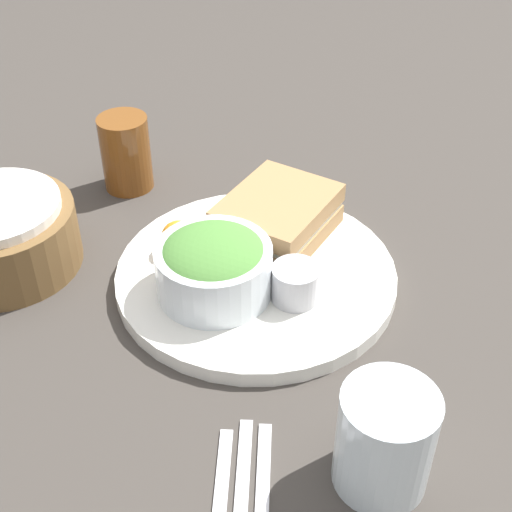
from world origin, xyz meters
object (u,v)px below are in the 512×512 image
Objects in this scene: bread_basket at (0,235)px; fork at (262,500)px; drink_glass at (126,153)px; knife at (241,499)px; sandwich at (278,217)px; spoon at (220,498)px; plate at (256,276)px; salad_bowl at (214,265)px; dressing_cup at (295,283)px; water_glass at (385,440)px.

bread_basket reaches higher than fork.
knife is (-0.37, -0.38, -0.05)m from drink_glass.
sandwich is 0.25m from drink_glass.
spoon is at bearing -161.32° from sandwich.
bread_basket is at bearing 110.95° from plate.
knife is at bearing -154.78° from plate.
drink_glass is at bearing -161.09° from spoon.
salad_bowl is 0.76× the size of knife.
sandwich is 2.77× the size of dressing_cup.
fork is at bearing -108.96° from bread_basket.
spoon is (-0.37, -0.36, -0.05)m from drink_glass.
drink_glass reaches higher than water_glass.
drink_glass is 1.02× the size of water_glass.
fork is (-0.33, -0.15, -0.04)m from sandwich.
salad_bowl is 0.26m from knife.
salad_bowl reaches higher than fork.
water_glass is (-0.08, -0.51, 0.01)m from bread_basket.
sandwich is 1.43× the size of water_glass.
dressing_cup is at bearing -69.76° from salad_bowl.
sandwich is at bearing 35.85° from dressing_cup.
drink_glass is at bearing -159.25° from knife.
bread_basket reaches higher than spoon.
salad_bowl is 0.26m from spoon.
salad_bowl reaches higher than knife.
fork is at bearing -161.14° from dressing_cup.
water_glass reaches higher than plate.
bread_basket is at bearing -134.18° from fork.
salad_bowl reaches higher than bread_basket.
fork and knife have the same top height.
fork is at bearing -151.24° from plate.
plate is at bearing -173.44° from sandwich.
dressing_cup is 0.51× the size of drink_glass.
spoon is (-0.25, -0.05, -0.04)m from dressing_cup.
plate is at bearing 180.00° from knife.
plate is 2.53× the size of salad_bowl.
plate is 2.23× the size of sandwich.
water_glass reaches higher than sandwich.
salad_bowl is at bearing -124.29° from drink_glass.
drink_glass reaches higher than salad_bowl.
water_glass reaches higher than fork.
salad_bowl is 0.70× the size of bread_basket.
spoon is at bearing -112.34° from bread_basket.
spoon is at bearing 127.39° from water_glass.
fork is at bearing -140.82° from salad_bowl.
salad_bowl is at bearing -166.05° from fork.
spoon is (-0.01, 0.02, 0.00)m from knife.
drink_glass is 0.57× the size of bread_basket.
bread_basket is at bearing 103.87° from dressing_cup.
spoon is at bearing -148.77° from salad_bowl.
plate is 1.92× the size of knife.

